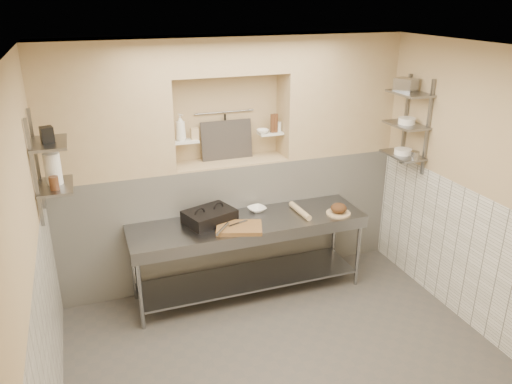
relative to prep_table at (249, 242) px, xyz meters
name	(u,v)px	position (x,y,z in m)	size (l,w,h in m)	color
floor	(286,362)	(-0.03, -1.18, -0.69)	(4.00, 3.90, 0.10)	#4C4844
ceiling	(295,45)	(-0.03, -1.18, 2.21)	(4.00, 3.90, 0.10)	silver
wall_left	(26,266)	(-2.08, -1.18, 0.76)	(0.10, 3.90, 2.80)	tan
wall_right	(484,193)	(2.02, -1.18, 0.76)	(0.10, 3.90, 2.80)	tan
wall_back	(224,156)	(-0.03, 0.82, 0.76)	(4.00, 0.10, 2.80)	tan
backwall_lower	(231,218)	(-0.03, 0.57, 0.06)	(4.00, 0.40, 1.40)	white
alcove_sill	(230,162)	(-0.03, 0.57, 0.77)	(1.30, 0.40, 0.02)	tan
backwall_pillar_left	(103,111)	(-1.36, 0.57, 1.46)	(1.35, 0.40, 1.40)	tan
backwall_pillar_right	(336,94)	(1.29, 0.57, 1.46)	(1.35, 0.40, 1.40)	tan
backwall_header	(227,55)	(-0.03, 0.57, 1.96)	(1.30, 0.40, 0.40)	tan
wainscot_left	(50,344)	(-2.02, -1.18, 0.06)	(0.02, 3.90, 1.40)	white
wainscot_right	(468,258)	(1.96, -1.18, 0.06)	(0.02, 3.90, 1.40)	white
alcove_shelf_left	(185,141)	(-0.53, 0.57, 1.06)	(0.28, 0.16, 0.03)	white
alcove_shelf_right	(270,133)	(0.47, 0.57, 1.06)	(0.28, 0.16, 0.03)	white
utensil_rail	(224,112)	(-0.03, 0.74, 1.31)	(0.02, 0.02, 0.70)	gray
hanging_steel	(225,127)	(-0.03, 0.72, 1.14)	(0.02, 0.02, 0.30)	black
splash_panel	(227,140)	(-0.03, 0.67, 1.00)	(0.60, 0.02, 0.45)	#383330
shelf_rail_left_a	(37,160)	(-2.01, 0.07, 1.16)	(0.03, 0.03, 0.95)	slate
shelf_rail_left_b	(34,174)	(-2.01, -0.33, 1.16)	(0.03, 0.03, 0.95)	slate
wall_shelf_left_lower	(56,186)	(-1.87, -0.13, 0.96)	(0.30, 0.50, 0.03)	slate
wall_shelf_left_upper	(49,143)	(-1.87, -0.13, 1.36)	(0.30, 0.50, 0.03)	slate
shelf_rail_right_a	(405,120)	(1.94, 0.07, 1.21)	(0.03, 0.03, 1.05)	slate
shelf_rail_right_b	(428,128)	(1.94, -0.33, 1.21)	(0.03, 0.03, 1.05)	slate
wall_shelf_right_lower	(403,155)	(1.81, -0.13, 0.86)	(0.30, 0.50, 0.03)	slate
wall_shelf_right_mid	(406,125)	(1.81, -0.13, 1.21)	(0.30, 0.50, 0.03)	slate
wall_shelf_right_upper	(410,93)	(1.81, -0.13, 1.56)	(0.30, 0.50, 0.03)	slate
prep_table	(249,242)	(0.00, 0.00, 0.00)	(2.60, 0.70, 0.90)	gray
panini_press	(210,216)	(-0.41, 0.12, 0.33)	(0.60, 0.52, 0.14)	black
cutting_board	(239,228)	(-0.16, -0.16, 0.28)	(0.47, 0.33, 0.04)	brown
knife_blade	(238,223)	(-0.15, -0.11, 0.31)	(0.24, 0.03, 0.01)	gray
tongs	(223,229)	(-0.35, -0.20, 0.32)	(0.03, 0.03, 0.29)	gray
mixing_bowl	(257,209)	(0.18, 0.22, 0.28)	(0.20, 0.20, 0.05)	white
rolling_pin	(300,211)	(0.61, -0.01, 0.29)	(0.07, 0.07, 0.44)	tan
bread_board	(338,213)	(1.01, -0.16, 0.27)	(0.27, 0.27, 0.02)	tan
bread_loaf	(339,208)	(1.01, -0.16, 0.33)	(0.18, 0.18, 0.11)	#4C2D19
bottle_soap	(181,127)	(-0.58, 0.58, 1.22)	(0.11, 0.11, 0.29)	white
jar_alcove	(194,133)	(-0.43, 0.58, 1.13)	(0.08, 0.08, 0.12)	tan
bowl_alcove	(263,131)	(0.37, 0.55, 1.09)	(0.14, 0.14, 0.04)	white
condiment_a	(275,123)	(0.52, 0.55, 1.18)	(0.06, 0.06, 0.21)	#4D2C19
condiment_b	(273,123)	(0.49, 0.55, 1.18)	(0.05, 0.05, 0.21)	#4D2C19
condiment_c	(279,127)	(0.58, 0.58, 1.12)	(0.06, 0.06, 0.11)	white
jug_left	(53,169)	(-1.87, -0.10, 1.11)	(0.14, 0.14, 0.29)	white
jar_left	(54,183)	(-1.87, -0.25, 1.03)	(0.08, 0.08, 0.12)	#4D2C19
box_left_upper	(47,135)	(-1.87, -0.17, 1.44)	(0.10, 0.10, 0.14)	black
bowl_right	(403,151)	(1.81, -0.13, 0.90)	(0.20, 0.20, 0.06)	white
canister_right	(415,156)	(1.81, -0.35, 0.92)	(0.09, 0.09, 0.09)	gray
bowl_right_mid	(407,121)	(1.81, -0.14, 1.25)	(0.19, 0.19, 0.07)	white
basket_right	(406,85)	(1.81, -0.05, 1.64)	(0.18, 0.22, 0.14)	gray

